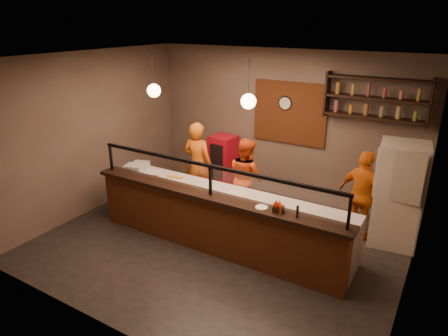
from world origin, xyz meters
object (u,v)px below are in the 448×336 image
Objects in this scene: cook_left at (198,164)px; cook_mid at (246,178)px; pizza_dough at (234,195)px; condiment_caddy at (278,209)px; red_cooler at (223,162)px; fridge at (398,195)px; pepper_mill at (297,212)px; cook_right at (363,196)px; wall_clock at (285,103)px.

cook_mid is at bearing -179.38° from cook_left.
condiment_caddy reaches higher than pizza_dough.
red_cooler is (-1.08, 0.94, -0.17)m from cook_mid.
cook_mid is 0.87× the size of fridge.
pizza_dough is at bearing 159.18° from pepper_mill.
pepper_mill reaches higher than pizza_dough.
cook_left is at bearing 145.64° from pizza_dough.
fridge is at bearing -146.26° from cook_right.
fridge is (0.55, 0.11, 0.10)m from cook_right.
red_cooler is 2.42m from pizza_dough.
cook_mid is 2.26m from pepper_mill.
cook_right reaches higher than cook_mid.
cook_mid is 1.45m from red_cooler.
cook_mid is at bearing 131.67° from condiment_caddy.
condiment_caddy is (1.34, -1.50, 0.30)m from cook_mid.
cook_left reaches higher than pepper_mill.
fridge is at bearing 60.07° from pepper_mill.
wall_clock is 2.23m from cook_left.
condiment_caddy is (2.45, -1.46, 0.21)m from cook_left.
condiment_caddy is at bearing -39.89° from red_cooler.
pizza_dough is 1.45m from pepper_mill.
pepper_mill is at bearing -4.09° from condiment_caddy.
pizza_dough is (1.39, -1.96, 0.27)m from red_cooler.
wall_clock is at bearing -4.67° from cook_right.
cook_right is at bearing 64.30° from condiment_caddy.
cook_right is 1.30× the size of red_cooler.
red_cooler is at bearing -16.52° from cook_mid.
pepper_mill is (1.64, -1.52, 0.34)m from cook_mid.
pepper_mill is (2.75, -1.48, 0.25)m from cook_left.
cook_right reaches higher than pepper_mill.
pepper_mill is at bearing -63.26° from wall_clock.
condiment_caddy is (2.42, -2.44, 0.47)m from red_cooler.
pizza_dough is 2.68× the size of pepper_mill.
wall_clock is 2.00m from red_cooler.
cook_right is 9.08× the size of pepper_mill.
red_cooler is 3.47m from condiment_caddy.
wall_clock is 1.84× the size of condiment_caddy.
cook_mid is (1.11, 0.05, -0.09)m from cook_left.
cook_mid is 3.31× the size of pizza_dough.
fridge is at bearing 30.03° from pizza_dough.
condiment_caddy is (-0.85, -1.78, 0.28)m from cook_right.
fridge is 11.32× the size of condiment_caddy.
wall_clock is 0.62× the size of pizza_dough.
fridge is at bearing -175.30° from cook_left.
wall_clock is 2.57m from pizza_dough.
fridge is 1.46× the size of red_cooler.
cook_mid is (-0.24, -1.25, -1.29)m from wall_clock.
red_cooler is 2.61× the size of pizza_dough.
cook_left is 1.09× the size of cook_right.
cook_mid is 8.89× the size of pepper_mill.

